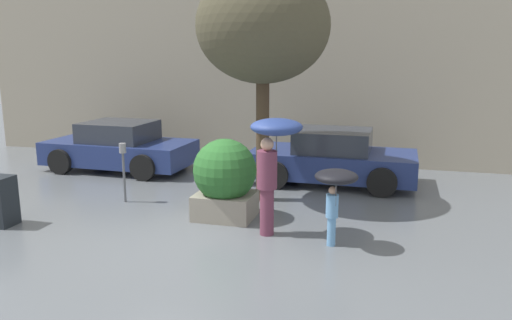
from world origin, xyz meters
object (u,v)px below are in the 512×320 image
Objects in this scene: parked_car_near at (333,159)px; parking_meter at (123,160)px; person_adult at (273,149)px; person_child at (335,185)px; planter_box at (225,178)px; parked_car_far at (120,148)px; street_tree at (263,27)px.

parked_car_near reaches higher than parking_meter.
person_adult is 1.57× the size of person_child.
parked_car_near is (0.57, 3.78, -0.90)m from person_adult.
planter_box is 0.39× the size of parked_car_far.
street_tree is (4.37, -1.77, 2.94)m from parked_car_far.
person_child is at bearing -23.61° from planter_box.
person_adult reaches higher than parking_meter.
parking_meter is at bearing -146.77° from parked_car_far.
person_child is 7.34m from parked_car_far.
parking_meter is at bearing -147.53° from person_child.
person_child is at bearing -171.90° from parked_car_near.
parked_car_far is at bearing 121.72° from parking_meter.
person_adult is 1.20m from person_child.
person_adult is 0.51× the size of parked_car_far.
street_tree is (0.38, 1.32, 2.77)m from planter_box.
person_adult is at bearing -70.95° from street_tree.
parked_car_near reaches higher than person_child.
parked_car_far is (-5.62, -0.04, -0.00)m from parked_car_near.
planter_box is 3.53m from parked_car_near.
parked_car_far is at bearing -163.98° from person_child.
parked_car_near is at bearing 55.43° from street_tree.
parked_car_near is at bearing 73.05° from person_adult.
street_tree is (-0.68, 1.97, 2.05)m from person_adult.
parked_car_near is at bearing 146.37° from person_child.
street_tree is at bearing 146.47° from parked_car_near.
parking_meter is (-2.34, 0.42, 0.13)m from planter_box.
parked_car_far is 5.56m from street_tree.
person_adult is 2.92m from street_tree.
parked_car_far is 3.12× the size of parking_meter.
parked_car_near is 1.00× the size of parked_car_far.
parked_car_far is at bearing 135.12° from person_adult.
person_adult is 0.42× the size of street_tree.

